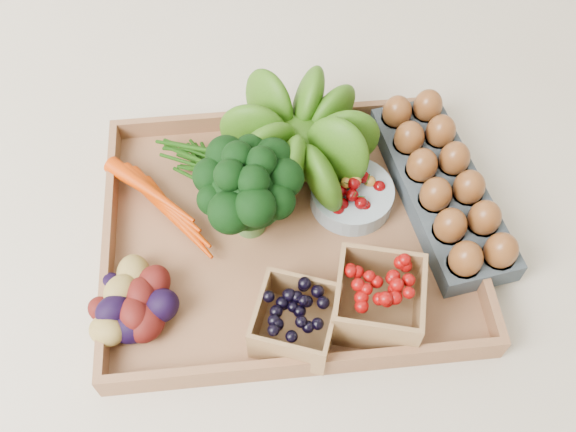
{
  "coord_description": "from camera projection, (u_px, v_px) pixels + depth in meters",
  "views": [
    {
      "loc": [
        -0.05,
        -0.51,
        0.85
      ],
      "look_at": [
        0.0,
        0.0,
        0.06
      ],
      "focal_mm": 40.0,
      "sensor_mm": 36.0,
      "label": 1
    }
  ],
  "objects": [
    {
      "name": "carrots",
      "position": [
        162.0,
        202.0,
        0.99
      ],
      "size": [
        0.19,
        0.14,
        0.05
      ],
      "primitive_type": null,
      "color": "#BF3301",
      "rests_on": "tray"
    },
    {
      "name": "ground",
      "position": [
        288.0,
        237.0,
        1.0
      ],
      "size": [
        4.0,
        4.0,
        0.0
      ],
      "primitive_type": "plane",
      "color": "beige",
      "rests_on": "ground"
    },
    {
      "name": "lettuce",
      "position": [
        299.0,
        133.0,
        0.99
      ],
      "size": [
        0.16,
        0.16,
        0.16
      ],
      "primitive_type": "sphere",
      "color": "#234D0C",
      "rests_on": "tray"
    },
    {
      "name": "punnet_raspberry",
      "position": [
        378.0,
        299.0,
        0.88
      ],
      "size": [
        0.14,
        0.14,
        0.08
      ],
      "primitive_type": "cube",
      "rotation": [
        0.0,
        0.0,
        -0.26
      ],
      "color": "#780605",
      "rests_on": "tray"
    },
    {
      "name": "broccoli",
      "position": [
        249.0,
        204.0,
        0.94
      ],
      "size": [
        0.16,
        0.16,
        0.12
      ],
      "primitive_type": null,
      "color": "black",
      "rests_on": "tray"
    },
    {
      "name": "punnet_blackberry",
      "position": [
        295.0,
        321.0,
        0.87
      ],
      "size": [
        0.14,
        0.14,
        0.07
      ],
      "primitive_type": "cube",
      "rotation": [
        0.0,
        0.0,
        -0.36
      ],
      "color": "black",
      "rests_on": "tray"
    },
    {
      "name": "cherry_bowl",
      "position": [
        352.0,
        196.0,
        1.0
      ],
      "size": [
        0.13,
        0.13,
        0.03
      ],
      "primitive_type": "cylinder",
      "color": "#8C9EA5",
      "rests_on": "tray"
    },
    {
      "name": "potatoes",
      "position": [
        127.0,
        302.0,
        0.88
      ],
      "size": [
        0.14,
        0.14,
        0.08
      ],
      "primitive_type": null,
      "color": "#410C0A",
      "rests_on": "tray"
    },
    {
      "name": "tray",
      "position": [
        288.0,
        235.0,
        0.99
      ],
      "size": [
        0.55,
        0.45,
        0.01
      ],
      "primitive_type": "cube",
      "color": "#905F3C",
      "rests_on": "ground"
    },
    {
      "name": "egg_carton",
      "position": [
        441.0,
        189.0,
        1.0
      ],
      "size": [
        0.17,
        0.35,
        0.04
      ],
      "primitive_type": "cube",
      "rotation": [
        0.0,
        0.0,
        0.15
      ],
      "color": "#3B454B",
      "rests_on": "tray"
    }
  ]
}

